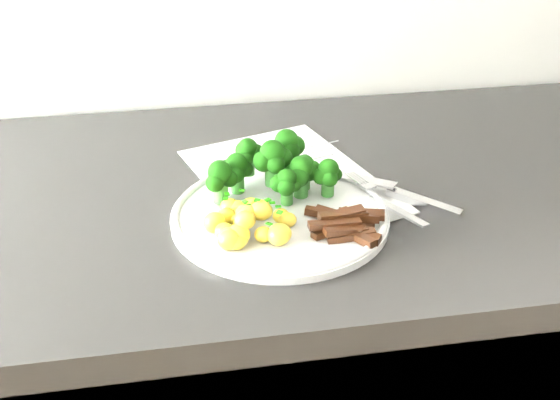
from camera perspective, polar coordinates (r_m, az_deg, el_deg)
The scene contains 7 objects.
recipe_paper at distance 1.02m, azimuth 0.77°, elevation 1.62°, with size 0.31×0.37×0.00m.
plate at distance 0.92m, azimuth -0.00°, elevation -1.18°, with size 0.28×0.28×0.02m.
broccoli at distance 0.95m, azimuth -0.44°, elevation 2.80°, with size 0.18×0.12×0.08m.
potatoes at distance 0.87m, azimuth -2.66°, elevation -1.87°, with size 0.12×0.10×0.04m.
beef_strips at distance 0.89m, azimuth 5.33°, elevation -1.84°, with size 0.10×0.10×0.03m.
fork at distance 0.94m, azimuth 8.57°, elevation -0.15°, with size 0.07×0.16×0.02m.
knife at distance 0.98m, azimuth 9.85°, elevation 0.37°, with size 0.18×0.16×0.02m.
Camera 1 is at (-0.33, 0.80, 1.42)m, focal length 45.73 mm.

